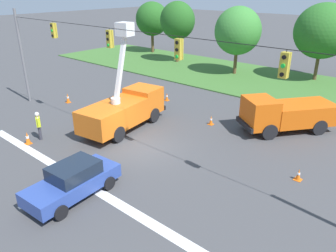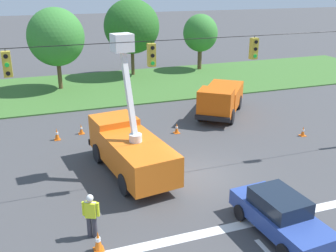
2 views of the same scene
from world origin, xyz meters
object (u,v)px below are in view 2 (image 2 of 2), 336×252
Objects in this scene: utility_truck_bucket_lift at (130,146)px; traffic_cone_foreground_left at (303,131)px; traffic_cone_near_bucket at (57,134)px; traffic_cone_mid_left at (98,241)px; utility_truck_support_near at (221,99)px; road_worker at (91,213)px; traffic_cone_mid_right at (177,128)px; tree_east at (132,26)px; tree_centre at (56,37)px; sedan_blue at (280,214)px; tree_far_east at (200,33)px; traffic_cone_lane_edge_b at (81,129)px.

traffic_cone_foreground_left is at bearing 5.81° from utility_truck_bucket_lift.
traffic_cone_mid_left is at bearing -87.48° from traffic_cone_near_bucket.
road_worker is (-10.85, -11.06, -0.20)m from utility_truck_support_near.
utility_truck_bucket_lift reaches higher than utility_truck_support_near.
traffic_cone_foreground_left is at bearing -23.04° from traffic_cone_mid_right.
tree_east is 27.40m from traffic_cone_mid_left.
tree_centre is 0.94× the size of tree_east.
sedan_blue reaches higher than traffic_cone_near_bucket.
traffic_cone_near_bucket is at bearing 162.81° from traffic_cone_foreground_left.
tree_far_east is 1.30× the size of sedan_blue.
traffic_cone_lane_edge_b is (1.50, 0.50, -0.04)m from traffic_cone_near_bucket.
tree_east reaches higher than utility_truck_bucket_lift.
sedan_blue is (-1.53, -27.06, -3.99)m from tree_east.
traffic_cone_near_bucket is (-3.06, 5.54, -1.03)m from utility_truck_bucket_lift.
utility_truck_support_near is 16.08m from traffic_cone_mid_left.
utility_truck_bucket_lift is 5.90m from traffic_cone_mid_right.
tree_far_east reaches higher than utility_truck_support_near.
traffic_cone_mid_left is (-8.12, -25.80, -4.40)m from tree_east.
utility_truck_support_near is 9.38× the size of traffic_cone_mid_right.
road_worker is at bearing 94.58° from traffic_cone_mid_left.
traffic_cone_near_bucket is at bearing 92.52° from traffic_cone_mid_left.
traffic_cone_foreground_left is (-1.69, -19.37, -3.53)m from tree_far_east.
road_worker reaches higher than traffic_cone_mid_left.
utility_truck_support_near is 3.48× the size of road_worker.
utility_truck_bucket_lift is (1.76, -17.27, -3.11)m from tree_centre.
sedan_blue is at bearing -60.01° from traffic_cone_near_bucket.
traffic_cone_foreground_left is 13.64m from traffic_cone_lane_edge_b.
utility_truck_bucket_lift reaches higher than traffic_cone_mid_left.
tree_far_east reaches higher than traffic_cone_foreground_left.
tree_east is at bearing 59.80° from traffic_cone_near_bucket.
traffic_cone_mid_left reaches higher than traffic_cone_near_bucket.
tree_centre is 11.99m from traffic_cone_lane_edge_b.
utility_truck_support_near reaches higher than sedan_blue.
traffic_cone_mid_left is at bearing -120.71° from tree_far_east.
road_worker is (-0.89, -21.90, -3.50)m from tree_centre.
traffic_cone_mid_left is (-10.78, -11.91, -0.82)m from utility_truck_support_near.
traffic_cone_mid_left is 11.02m from traffic_cone_near_bucket.
tree_centre reaches higher than utility_truck_bucket_lift.
sedan_blue is at bearing -17.54° from road_worker.
tree_east reaches higher than traffic_cone_foreground_left.
tree_far_east is 18.89m from traffic_cone_mid_right.
traffic_cone_mid_right reaches higher than traffic_cone_foreground_left.
tree_east is 26.53m from road_worker.
traffic_cone_mid_right is 1.00× the size of traffic_cone_lane_edge_b.
traffic_cone_mid_left reaches higher than traffic_cone_lane_edge_b.
utility_truck_bucket_lift is 9.30× the size of traffic_cone_near_bucket.
utility_truck_bucket_lift is 6.41m from traffic_cone_near_bucket.
traffic_cone_foreground_left is at bearing 47.74° from sedan_blue.
sedan_blue is at bearing -93.24° from tree_east.
utility_truck_bucket_lift is at bearing -122.07° from tree_far_east.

